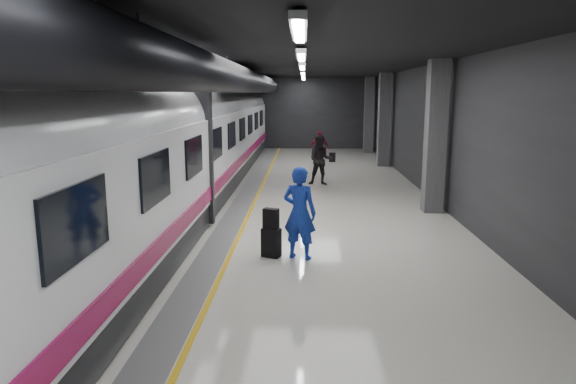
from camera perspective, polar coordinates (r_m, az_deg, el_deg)
ground at (r=13.79m, az=-1.06°, el=-3.92°), size 40.00×40.00×0.00m
platform_hall at (r=14.30m, az=-2.08°, el=10.94°), size 10.02×40.02×4.51m
train at (r=13.96m, az=-14.57°, el=4.56°), size 3.05×38.00×4.05m
traveler_main at (r=10.99m, az=1.29°, el=-2.34°), size 0.86×0.71×2.02m
suitcase_main at (r=11.28m, az=-1.87°, el=-5.64°), size 0.46×0.39×0.64m
shoulder_bag at (r=11.15m, az=-1.91°, el=-2.96°), size 0.37×0.28×0.44m
traveler_far_a at (r=20.01m, az=3.64°, el=3.55°), size 0.98×0.78×1.94m
traveler_far_b at (r=25.65m, az=3.48°, el=4.91°), size 1.05×0.58×1.70m
suitcase_far at (r=26.91m, az=4.95°, el=3.86°), size 0.35×0.25×0.48m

